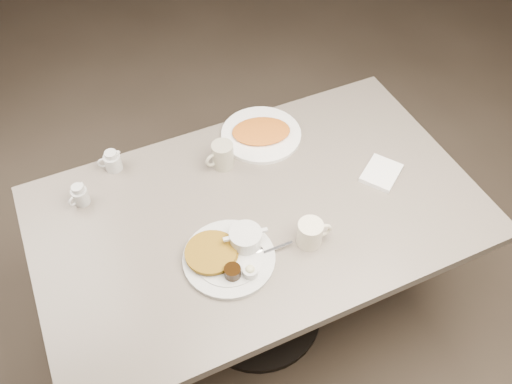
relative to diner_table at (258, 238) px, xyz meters
name	(u,v)px	position (x,y,z in m)	size (l,w,h in m)	color
room	(259,47)	(0.00, 0.00, 0.82)	(7.04, 8.04, 2.84)	#4C3F33
diner_table	(258,238)	(0.00, 0.00, 0.00)	(1.50, 0.90, 0.75)	slate
main_plate	(230,253)	(-0.16, -0.14, 0.19)	(0.37, 0.33, 0.07)	silver
coffee_mug_near	(311,233)	(0.10, -0.19, 0.22)	(0.12, 0.09, 0.09)	#ECE3C5
napkin	(381,173)	(0.47, -0.04, 0.18)	(0.18, 0.18, 0.02)	white
coffee_mug_far	(222,155)	(-0.03, 0.24, 0.22)	(0.12, 0.09, 0.10)	#B1AC94
creamer_left	(80,195)	(-0.54, 0.28, 0.21)	(0.08, 0.06, 0.08)	beige
creamer_right	(112,161)	(-0.40, 0.39, 0.21)	(0.09, 0.08, 0.08)	silver
hash_plate	(261,133)	(0.16, 0.32, 0.18)	(0.38, 0.38, 0.04)	white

